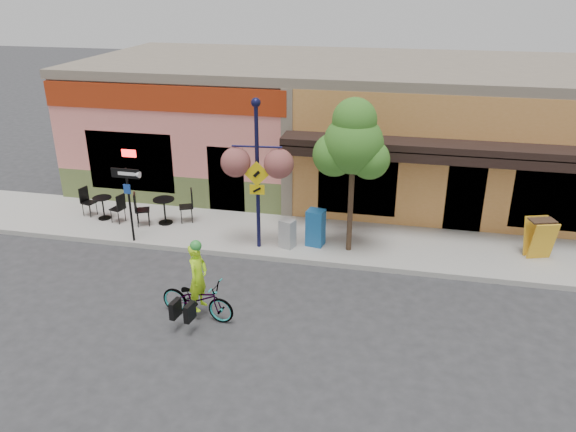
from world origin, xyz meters
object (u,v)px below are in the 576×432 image
(bicycle, at_px, (197,299))
(street_tree, at_px, (352,177))
(newspaper_box_grey, at_px, (287,234))
(building, at_px, (337,123))
(one_way_sign, at_px, (130,205))
(lamp_post, at_px, (257,176))
(cyclist_rider, at_px, (199,287))
(newspaper_box_blue, at_px, (316,228))

(bicycle, distance_m, street_tree, 5.26)
(bicycle, xyz_separation_m, newspaper_box_grey, (1.30, 3.69, 0.09))
(bicycle, xyz_separation_m, street_tree, (3.02, 3.89, 1.84))
(building, height_order, newspaper_box_grey, building)
(newspaper_box_grey, bearing_deg, bicycle, -89.75)
(bicycle, bearing_deg, one_way_sign, 53.73)
(building, height_order, one_way_sign, building)
(lamp_post, relative_size, street_tree, 0.98)
(cyclist_rider, bearing_deg, street_tree, -28.72)
(lamp_post, xyz_separation_m, one_way_sign, (-3.66, -0.40, -1.01))
(bicycle, bearing_deg, lamp_post, 0.66)
(one_way_sign, bearing_deg, street_tree, 8.02)
(bicycle, bearing_deg, newspaper_box_blue, -18.50)
(bicycle, distance_m, one_way_sign, 4.54)
(lamp_post, bearing_deg, building, 72.96)
(cyclist_rider, height_order, newspaper_box_blue, cyclist_rider)
(cyclist_rider, distance_m, newspaper_box_grey, 3.90)
(building, xyz_separation_m, lamp_post, (-1.30, -6.45, 0.02))
(building, bearing_deg, bicycle, -100.23)
(newspaper_box_blue, bearing_deg, bicycle, -107.22)
(newspaper_box_grey, bearing_deg, one_way_sign, -153.53)
(building, xyz_separation_m, one_way_sign, (-4.97, -6.85, -0.99))
(building, height_order, street_tree, building)
(street_tree, bearing_deg, bicycle, -127.89)
(bicycle, relative_size, newspaper_box_grey, 2.19)
(building, distance_m, street_tree, 6.24)
(cyclist_rider, xyz_separation_m, lamp_post, (0.45, 3.56, 1.48))
(one_way_sign, bearing_deg, lamp_post, 7.50)
(lamp_post, bearing_deg, cyclist_rider, -102.87)
(newspaper_box_blue, relative_size, newspaper_box_grey, 1.28)
(newspaper_box_grey, bearing_deg, newspaper_box_blue, 42.10)
(cyclist_rider, relative_size, street_tree, 0.37)
(building, relative_size, newspaper_box_blue, 17.17)
(lamp_post, relative_size, newspaper_box_grey, 5.12)
(building, xyz_separation_m, cyclist_rider, (-1.76, -10.01, -1.45))
(cyclist_rider, distance_m, newspaper_box_blue, 4.47)
(one_way_sign, xyz_separation_m, newspaper_box_blue, (5.22, 0.84, -0.58))
(cyclist_rider, distance_m, street_tree, 5.12)
(lamp_post, bearing_deg, street_tree, 1.85)
(lamp_post, bearing_deg, newspaper_box_grey, 3.72)
(building, bearing_deg, lamp_post, -101.43)
(newspaper_box_blue, bearing_deg, street_tree, 3.45)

